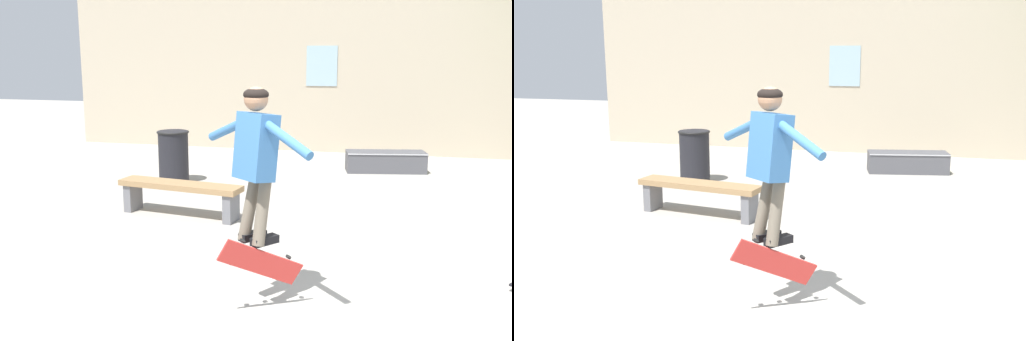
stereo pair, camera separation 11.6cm
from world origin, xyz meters
TOP-DOWN VIEW (x-y plane):
  - ground_plane at (0.00, 0.00)m, footprint 40.00×40.00m
  - building_backdrop at (0.04, 8.93)m, footprint 15.33×0.52m
  - park_bench at (-2.36, 2.94)m, footprint 1.86×0.63m
  - skate_ledge at (0.36, 6.79)m, footprint 1.58×0.81m
  - trash_bin at (-3.26, 4.88)m, footprint 0.57×0.57m
  - skater at (-0.58, 0.32)m, footprint 1.14×0.89m
  - skateboard_flipping at (-0.52, 0.23)m, footprint 0.68×0.47m

SIDE VIEW (x-z plane):
  - ground_plane at x=0.00m, z-range 0.00..0.00m
  - skate_ledge at x=0.36m, z-range 0.00..0.40m
  - park_bench at x=-2.36m, z-range 0.11..0.60m
  - skateboard_flipping at x=-0.52m, z-range 0.20..0.74m
  - trash_bin at x=-3.26m, z-range 0.02..0.95m
  - skater at x=-0.58m, z-range 0.75..2.13m
  - building_backdrop at x=0.04m, z-range -0.55..5.37m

